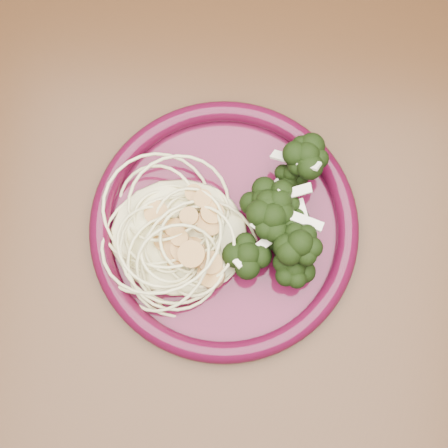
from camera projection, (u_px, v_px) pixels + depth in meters
name	position (u px, v px, depth m)	size (l,w,h in m)	color
dining_table	(208.00, 262.00, 0.69)	(1.20, 0.80, 0.75)	#472814
dinner_plate	(224.00, 227.00, 0.59)	(0.32, 0.32, 0.02)	#490C23
spaghetti_pile	(179.00, 234.00, 0.58)	(0.13, 0.11, 0.03)	#EFE9A5
scallop_cluster	(176.00, 225.00, 0.55)	(0.12, 0.12, 0.04)	tan
broccoli_pile	(280.00, 209.00, 0.58)	(0.08, 0.14, 0.05)	black
onion_garnish	(283.00, 200.00, 0.55)	(0.06, 0.09, 0.05)	white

